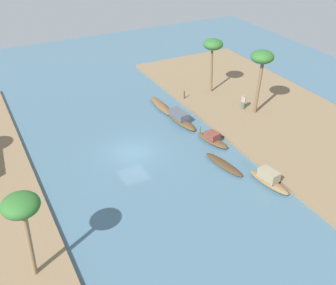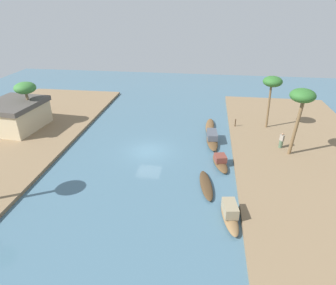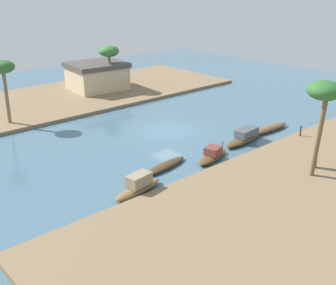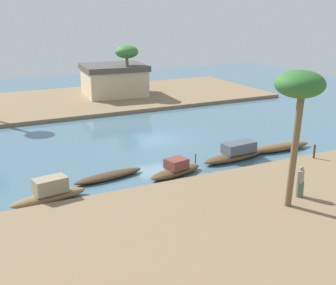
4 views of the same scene
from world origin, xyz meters
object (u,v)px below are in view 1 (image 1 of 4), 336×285
(sampan_midstream, at_px, (180,118))
(palm_tree_left_far, at_px, (213,46))
(sampan_with_red_awning, at_px, (212,139))
(sampan_with_tall_canopy, at_px, (161,106))
(mooring_post, at_px, (184,95))
(person_on_near_bank, at_px, (243,103))
(sampan_open_hull, at_px, (224,164))
(sampan_upstream_small, at_px, (269,179))
(palm_tree_right_short, at_px, (21,209))
(palm_tree_left_near, at_px, (262,59))

(sampan_midstream, bearing_deg, palm_tree_left_far, -60.28)
(sampan_with_red_awning, bearing_deg, sampan_midstream, -4.42)
(sampan_with_tall_canopy, bearing_deg, mooring_post, -83.33)
(sampan_with_red_awning, height_order, sampan_midstream, sampan_midstream)
(sampan_with_red_awning, relative_size, person_on_near_bank, 2.35)
(palm_tree_left_far, bearing_deg, sampan_open_hull, 152.19)
(sampan_with_red_awning, bearing_deg, palm_tree_left_far, -44.82)
(sampan_upstream_small, bearing_deg, sampan_open_hull, 15.84)
(person_on_near_bank, xyz_separation_m, palm_tree_right_short, (-12.33, 24.35, 4.35))
(person_on_near_bank, bearing_deg, sampan_upstream_small, -63.41)
(sampan_with_red_awning, bearing_deg, sampan_upstream_small, 170.25)
(sampan_upstream_small, relative_size, sampan_midstream, 0.86)
(sampan_open_hull, distance_m, mooring_post, 13.13)
(sampan_with_tall_canopy, xyz_separation_m, palm_tree_left_far, (0.55, -6.64, 5.48))
(sampan_with_red_awning, distance_m, palm_tree_left_near, 9.42)
(sampan_upstream_small, xyz_separation_m, mooring_post, (16.51, -1.50, 0.28))
(person_on_near_bank, bearing_deg, mooring_post, -176.26)
(sampan_upstream_small, distance_m, palm_tree_left_near, 13.33)
(sampan_open_hull, distance_m, palm_tree_right_short, 18.23)
(sampan_with_tall_canopy, height_order, person_on_near_bank, person_on_near_bank)
(mooring_post, bearing_deg, sampan_with_tall_canopy, 95.19)
(mooring_post, height_order, palm_tree_left_near, palm_tree_left_near)
(sampan_midstream, relative_size, palm_tree_left_near, 0.72)
(palm_tree_left_far, xyz_separation_m, palm_tree_right_short, (-17.66, 23.69, -0.35))
(palm_tree_left_near, bearing_deg, sampan_with_red_awning, 110.48)
(sampan_open_hull, height_order, sampan_midstream, sampan_midstream)
(sampan_with_tall_canopy, relative_size, person_on_near_bank, 3.06)
(mooring_post, bearing_deg, palm_tree_left_far, -85.62)
(person_on_near_bank, bearing_deg, sampan_midstream, -134.08)
(sampan_with_red_awning, relative_size, palm_tree_left_near, 0.58)
(sampan_open_hull, bearing_deg, palm_tree_left_far, -36.90)
(sampan_midstream, xyz_separation_m, palm_tree_right_short, (-13.26, 17.31, 4.93))
(sampan_upstream_small, distance_m, palm_tree_left_far, 18.31)
(sampan_open_hull, bearing_deg, sampan_with_tall_canopy, -10.07)
(palm_tree_left_near, xyz_separation_m, palm_tree_right_short, (-11.07, 25.08, -0.70))
(sampan_with_tall_canopy, distance_m, person_on_near_bank, 8.77)
(sampan_upstream_small, relative_size, sampan_open_hull, 0.92)
(sampan_with_tall_canopy, height_order, mooring_post, mooring_post)
(sampan_midstream, relative_size, person_on_near_bank, 2.93)
(sampan_with_tall_canopy, xyz_separation_m, palm_tree_right_short, (-17.11, 17.05, 5.14))
(sampan_with_red_awning, distance_m, sampan_open_hull, 3.99)
(sampan_midstream, height_order, mooring_post, mooring_post)
(sampan_open_hull, height_order, palm_tree_right_short, palm_tree_right_short)
(sampan_open_hull, xyz_separation_m, person_on_near_bank, (7.66, -7.52, 0.85))
(palm_tree_left_near, bearing_deg, palm_tree_right_short, 113.82)
(sampan_with_red_awning, height_order, sampan_open_hull, sampan_with_red_awning)
(palm_tree_right_short, bearing_deg, person_on_near_bank, -63.14)
(sampan_midstream, height_order, palm_tree_left_far, palm_tree_left_far)
(sampan_with_red_awning, height_order, person_on_near_bank, person_on_near_bank)
(palm_tree_left_near, distance_m, palm_tree_left_far, 6.75)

